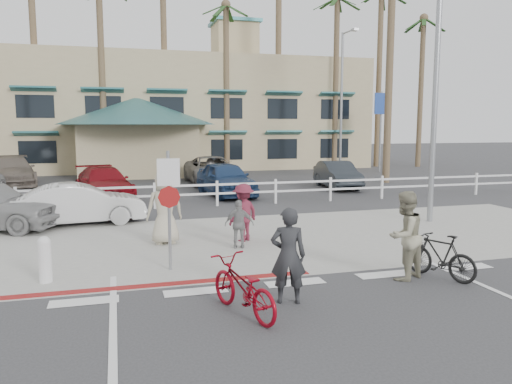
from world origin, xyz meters
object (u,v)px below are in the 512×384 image
object	(u,v)px
bike_black	(440,256)
bike_red	(243,287)
sign_post	(169,205)
car_white_sedan	(80,204)

from	to	relation	value
bike_black	bike_red	bearing A→B (deg)	-13.91
sign_post	bike_red	world-z (taller)	sign_post
bike_red	car_white_sedan	size ratio (longest dim) A/B	0.45
bike_red	bike_black	xyz separation A→B (m)	(4.40, 0.85, -0.01)
sign_post	bike_black	distance (m)	5.77
bike_red	bike_black	size ratio (longest dim) A/B	1.16
bike_black	car_white_sedan	bearing A→B (deg)	-71.66
sign_post	car_white_sedan	size ratio (longest dim) A/B	0.72
bike_red	car_white_sedan	xyz separation A→B (m)	(-3.09, 8.82, 0.18)
bike_red	bike_black	distance (m)	4.48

